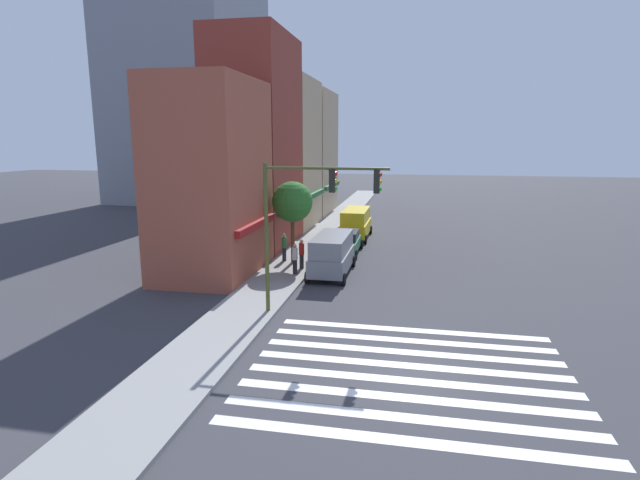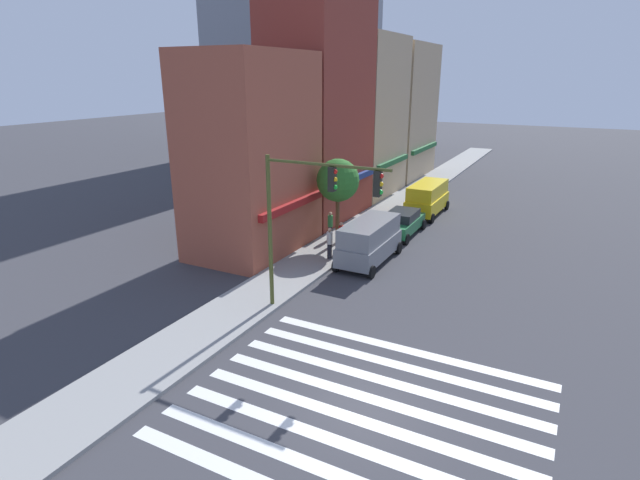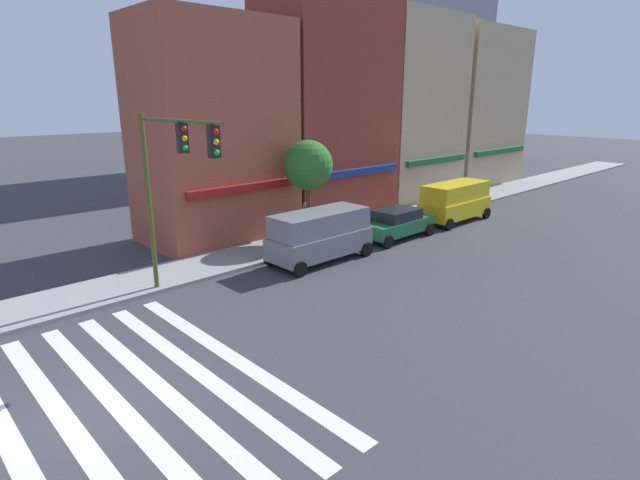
% 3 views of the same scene
% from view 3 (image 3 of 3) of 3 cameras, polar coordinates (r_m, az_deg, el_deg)
% --- Properties ---
extents(ground_plane, '(200.00, 200.00, 0.00)m').
position_cam_3_polar(ground_plane, '(13.78, -24.62, -17.56)').
color(ground_plane, '#38383D').
extents(sidewalk_left, '(120.00, 3.00, 0.15)m').
position_cam_3_polar(sidewalk_left, '(20.35, -31.71, -7.28)').
color(sidewalk_left, gray).
rests_on(sidewalk_left, ground_plane).
extents(crosswalk_stripes, '(8.41, 10.80, 0.01)m').
position_cam_3_polar(crosswalk_stripes, '(13.78, -24.62, -17.55)').
color(crosswalk_stripes, silver).
rests_on(crosswalk_stripes, ground_plane).
extents(storefront_row, '(33.84, 5.30, 15.01)m').
position_cam_3_polar(storefront_row, '(35.46, 7.02, 14.69)').
color(storefront_row, '#9E4C38').
rests_on(storefront_row, ground_plane).
extents(traffic_signal, '(0.32, 5.41, 6.77)m').
position_cam_3_polar(traffic_signal, '(17.78, -16.77, 7.62)').
color(traffic_signal, '#474C1E').
rests_on(traffic_signal, ground_plane).
extents(van_grey, '(5.00, 2.22, 2.34)m').
position_cam_3_polar(van_grey, '(22.74, 0.00, 0.69)').
color(van_grey, slate).
rests_on(van_grey, ground_plane).
extents(sedan_green, '(4.42, 2.02, 1.59)m').
position_cam_3_polar(sedan_green, '(26.87, 8.74, 1.93)').
color(sedan_green, '#1E6638').
rests_on(sedan_green, ground_plane).
extents(van_yellow, '(5.01, 2.22, 2.34)m').
position_cam_3_polar(van_yellow, '(31.30, 15.19, 4.39)').
color(van_yellow, yellow).
rests_on(van_yellow, ground_plane).
extents(pedestrian_green_top, '(0.32, 0.32, 1.77)m').
position_cam_3_polar(pedestrian_green_top, '(26.68, -1.70, 2.52)').
color(pedestrian_green_top, '#23232D').
rests_on(pedestrian_green_top, sidewalk_left).
extents(pedestrian_white_shirt, '(0.32, 0.32, 1.77)m').
position_cam_3_polar(pedestrian_white_shirt, '(23.74, -4.79, 0.77)').
color(pedestrian_white_shirt, '#23232D').
rests_on(pedestrian_white_shirt, sidewalk_left).
extents(pedestrian_red_jacket, '(0.32, 0.32, 1.77)m').
position_cam_3_polar(pedestrian_red_jacket, '(24.47, -2.30, 1.27)').
color(pedestrian_red_jacket, '#23232D').
rests_on(pedestrian_red_jacket, sidewalk_left).
extents(street_tree, '(2.51, 2.51, 5.10)m').
position_cam_3_polar(street_tree, '(25.43, -1.38, 8.51)').
color(street_tree, brown).
rests_on(street_tree, sidewalk_left).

